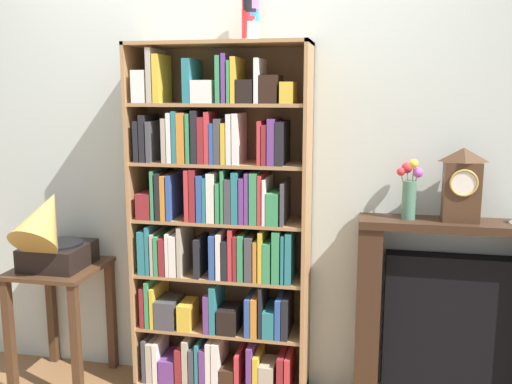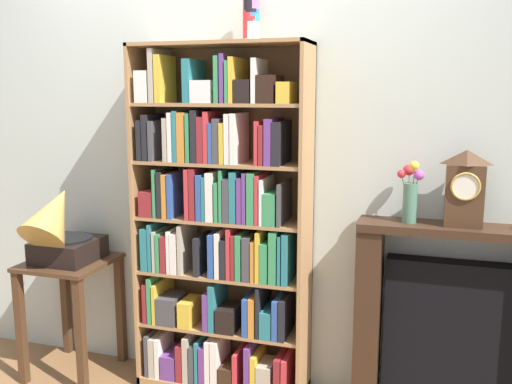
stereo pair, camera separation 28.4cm
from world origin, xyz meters
TOP-DOWN VIEW (x-y plane):
  - wall_back at (0.15, 0.30)m, footprint 4.56×0.08m
  - bookshelf at (-0.01, 0.11)m, footprint 0.92×0.29m
  - cup_stack at (0.15, 0.16)m, footprint 0.08×0.08m
  - side_table_left at (-0.90, 0.03)m, footprint 0.45×0.47m
  - gramophone at (-0.90, -0.04)m, footprint 0.32×0.48m
  - fireplace_mantel at (1.19, 0.17)m, footprint 0.97×0.22m
  - mantel_clock at (1.19, 0.15)m, footprint 0.17×0.12m
  - flower_vase at (0.95, 0.15)m, footprint 0.12×0.11m

SIDE VIEW (x-z plane):
  - side_table_left at x=-0.90m, z-range 0.15..0.82m
  - fireplace_mantel at x=1.19m, z-range -0.01..0.99m
  - bookshelf at x=-0.01m, z-range -0.06..1.80m
  - gramophone at x=-0.90m, z-range 0.63..1.13m
  - flower_vase at x=0.95m, z-range 1.00..1.29m
  - mantel_clock at x=1.19m, z-range 1.00..1.36m
  - wall_back at x=0.15m, z-range 0.00..2.66m
  - cup_stack at x=0.15m, z-range 1.86..2.11m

